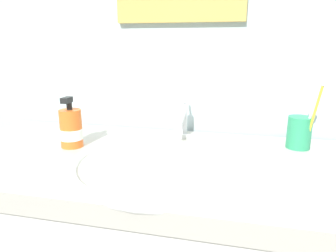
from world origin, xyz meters
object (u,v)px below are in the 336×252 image
faucet (183,119)px  soap_dispenser (71,129)px  toothbrush_yellow (316,109)px  toothbrush_cup (299,132)px  toothbrush_white (311,113)px

faucet → soap_dispenser: 0.34m
toothbrush_yellow → soap_dispenser: (-0.67, -0.11, -0.07)m
toothbrush_cup → soap_dispenser: size_ratio=0.62×
toothbrush_yellow → soap_dispenser: size_ratio=1.40×
toothbrush_cup → toothbrush_white: (0.02, -0.01, 0.06)m
toothbrush_white → soap_dispenser: (-0.67, -0.13, -0.05)m
faucet → toothbrush_cup: bearing=-4.2°
toothbrush_cup → toothbrush_yellow: toothbrush_yellow is taller
toothbrush_cup → soap_dispenser: 0.66m
toothbrush_cup → faucet: bearing=175.8°
toothbrush_white → toothbrush_yellow: (0.01, -0.02, 0.01)m
toothbrush_white → toothbrush_yellow: bearing=-67.0°
toothbrush_cup → toothbrush_white: 0.07m
soap_dispenser → toothbrush_cup: bearing=12.4°
toothbrush_yellow → soap_dispenser: bearing=-170.8°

